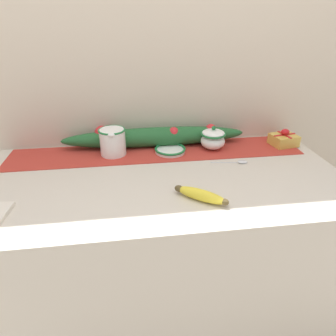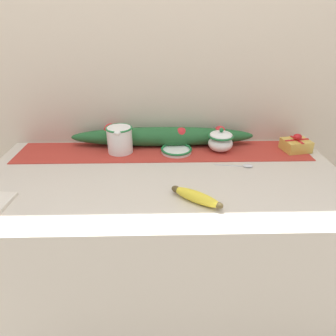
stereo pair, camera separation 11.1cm
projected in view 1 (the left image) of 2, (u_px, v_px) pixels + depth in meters
name	position (u px, v px, depth m)	size (l,w,h in m)	color
ground_plane	(164.00, 327.00, 1.58)	(12.00, 12.00, 0.00)	gray
countertop	(163.00, 263.00, 1.37)	(1.43, 0.70, 0.91)	beige
back_wall	(152.00, 82.00, 1.36)	(2.23, 0.04, 2.40)	beige
table_runner	(157.00, 152.00, 1.36)	(1.31, 0.23, 0.00)	#B23328
cream_pitcher	(113.00, 141.00, 1.31)	(0.12, 0.14, 0.12)	white
sugar_bowl	(213.00, 139.00, 1.37)	(0.11, 0.11, 0.11)	white
small_dish	(170.00, 150.00, 1.36)	(0.14, 0.14, 0.02)	white
banana	(201.00, 195.00, 1.01)	(0.17, 0.14, 0.04)	yellow
spoon	(240.00, 162.00, 1.26)	(0.16, 0.04, 0.01)	silver
gift_box	(284.00, 139.00, 1.42)	(0.13, 0.12, 0.08)	gold
poinsettia_garland	(154.00, 137.00, 1.40)	(0.86, 0.10, 0.10)	#235B2D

